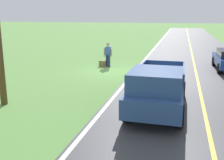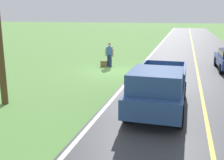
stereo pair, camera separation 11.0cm
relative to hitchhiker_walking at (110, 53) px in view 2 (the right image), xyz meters
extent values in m
plane|color=#609347|center=(-0.83, 1.39, -0.98)|extent=(200.00, 200.00, 0.00)
cube|color=#3D3D42|center=(-6.15, 1.39, -0.98)|extent=(8.26, 120.00, 0.00)
cube|color=silver|center=(-2.20, 1.39, -0.98)|extent=(0.16, 117.60, 0.00)
cube|color=gold|center=(-6.15, 1.39, -0.98)|extent=(0.14, 117.60, 0.00)
cylinder|color=navy|center=(-0.11, 0.15, -0.54)|extent=(0.18, 0.18, 0.88)
cylinder|color=navy|center=(0.11, -0.09, -0.54)|extent=(0.18, 0.18, 0.88)
cube|color=#335999|center=(0.00, 0.03, 0.19)|extent=(0.40, 0.26, 0.58)
sphere|color=tan|center=(0.00, 0.03, 0.59)|extent=(0.23, 0.23, 0.23)
sphere|color=#4C564C|center=(0.00, 0.03, 0.67)|extent=(0.20, 0.20, 0.20)
cube|color=navy|center=(0.00, -0.17, 0.22)|extent=(0.32, 0.20, 0.44)
cylinder|color=tan|center=(-0.26, 0.05, 0.08)|extent=(0.10, 0.10, 0.58)
cylinder|color=tan|center=(0.26, 0.05, 0.08)|extent=(0.10, 0.10, 0.58)
cube|color=brown|center=(0.42, 0.08, -0.76)|extent=(0.46, 0.20, 0.44)
cube|color=#2D4C84|center=(-4.32, 8.14, -0.23)|extent=(2.09, 5.43, 0.70)
cube|color=#2D4C84|center=(-4.30, 9.32, 0.48)|extent=(1.88, 2.19, 0.72)
cube|color=black|center=(-4.30, 9.32, 0.55)|extent=(1.70, 1.32, 0.43)
cube|color=#2D4C84|center=(-5.28, 7.07, 0.34)|extent=(0.15, 3.03, 0.45)
cube|color=#2D4C84|center=(-3.40, 7.04, 0.34)|extent=(0.15, 3.03, 0.45)
cube|color=#2D4C84|center=(-4.36, 5.54, 0.34)|extent=(1.84, 0.13, 0.45)
cylinder|color=black|center=(-5.19, 9.90, -0.58)|extent=(0.31, 0.80, 0.80)
cylinder|color=black|center=(-3.39, 9.87, -0.58)|extent=(0.31, 0.80, 0.80)
cylinder|color=black|center=(-5.25, 6.60, -0.58)|extent=(0.31, 0.80, 0.80)
cylinder|color=black|center=(-3.45, 6.57, -0.58)|extent=(0.31, 0.80, 0.80)
cylinder|color=black|center=(-7.54, -2.38, -0.65)|extent=(0.25, 0.66, 0.66)
cylinder|color=black|center=(-7.60, 0.42, -0.65)|extent=(0.25, 0.66, 0.66)
camera|label=1|loc=(-5.11, 18.90, 2.80)|focal=43.65mm
camera|label=2|loc=(-5.22, 18.87, 2.80)|focal=43.65mm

